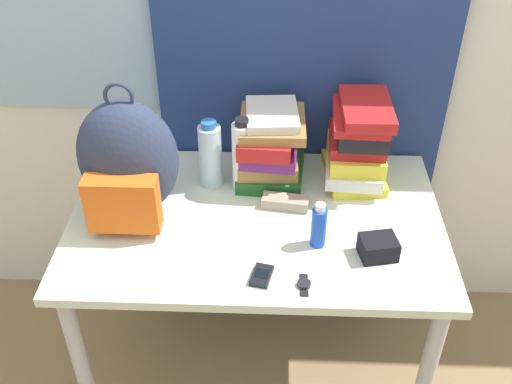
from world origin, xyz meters
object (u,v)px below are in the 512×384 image
book_stack_center (358,144)px  sunscreen_bottle (319,226)px  backpack (128,162)px  wristwatch (304,284)px  book_stack_left (270,145)px  camera_pouch (378,247)px  water_bottle (210,155)px  sunglasses_case (285,202)px  cell_phone (262,276)px  sports_bottle (242,157)px

book_stack_center → sunscreen_bottle: book_stack_center is taller
backpack → wristwatch: size_ratio=5.34×
book_stack_left → sunscreen_bottle: (0.15, -0.34, -0.06)m
backpack → camera_pouch: bearing=-13.5°
backpack → sunscreen_bottle: bearing=-13.3°
book_stack_center → book_stack_left: bearing=-179.5°
water_bottle → sunglasses_case: bearing=-25.6°
water_bottle → cell_phone: (0.18, -0.44, -0.11)m
backpack → sunglasses_case: (0.48, 0.04, -0.17)m
sports_bottle → cell_phone: (0.08, -0.41, -0.12)m
sports_bottle → wristwatch: 0.50m
sports_bottle → camera_pouch: bearing=-37.1°
backpack → wristwatch: 0.64m
sunscreen_bottle → wristwatch: (-0.04, -0.17, -0.06)m
book_stack_center → sports_bottle: size_ratio=1.09×
book_stack_left → water_bottle: 0.20m
sports_bottle → wristwatch: (0.19, -0.44, -0.12)m
backpack → sunscreen_bottle: size_ratio=2.96×
cell_phone → sunglasses_case: sunglasses_case is taller
sunscreen_bottle → camera_pouch: size_ratio=1.28×
book_stack_center → camera_pouch: book_stack_center is taller
sports_bottle → book_stack_left: bearing=40.7°
book_stack_left → book_stack_center: 0.29m
sunscreen_bottle → cell_phone: (-0.16, -0.15, -0.06)m
camera_pouch → sunglasses_case: bearing=140.7°
sports_bottle → sunglasses_case: size_ratio=1.73×
camera_pouch → water_bottle: bearing=146.7°
backpack → sunscreen_bottle: 0.60m
sunscreen_bottle → sunglasses_case: (-0.10, 0.18, -0.05)m
book_stack_center → sunglasses_case: bearing=-144.6°
book_stack_center → camera_pouch: 0.40m
cell_phone → sunglasses_case: size_ratio=0.58×
book_stack_left → water_bottle: size_ratio=1.19×
camera_pouch → cell_phone: bearing=-162.7°
cell_phone → wristwatch: size_ratio=1.09×
cell_phone → sunglasses_case: bearing=78.4°
backpack → sunscreen_bottle: (0.58, -0.14, -0.12)m
book_stack_center → sunscreen_bottle: size_ratio=1.95×
sports_bottle → camera_pouch: size_ratio=2.28×
cell_phone → wristwatch: 0.12m
backpack → book_stack_left: bearing=25.8°
wristwatch → backpack: bearing=149.8°
backpack → book_stack_left: backpack is taller
book_stack_left → sunscreen_bottle: 0.38m
sunglasses_case → camera_pouch: (0.27, -0.22, 0.01)m
book_stack_left → sunscreen_bottle: bearing=-66.2°
sports_bottle → book_stack_center: bearing=11.6°
water_bottle → sunglasses_case: 0.29m
water_bottle → backpack: bearing=-145.4°
sunscreen_bottle → sunglasses_case: size_ratio=0.97×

